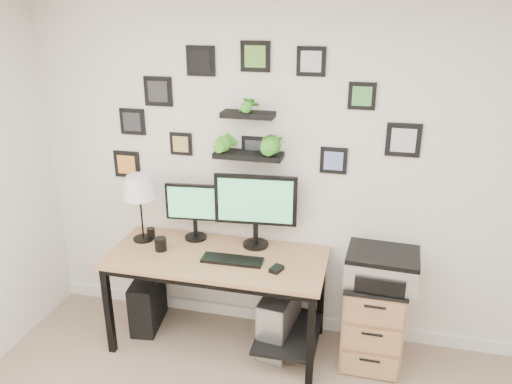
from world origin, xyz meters
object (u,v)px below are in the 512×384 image
(mug, at_px, (161,244))
(printer, at_px, (382,267))
(table_lamp, at_px, (139,189))
(monitor_left, at_px, (194,207))
(pc_tower_black, at_px, (148,302))
(file_cabinet, at_px, (372,318))
(desk, at_px, (223,269))
(pc_tower_grey, at_px, (279,320))
(monitor_right, at_px, (256,205))

(mug, distance_m, printer, 1.61)
(table_lamp, bearing_deg, printer, -2.11)
(printer, bearing_deg, monitor_left, 172.90)
(table_lamp, xyz_separation_m, mug, (0.21, -0.14, -0.37))
(pc_tower_black, bearing_deg, file_cabinet, -7.01)
(monitor_left, bearing_deg, file_cabinet, -5.87)
(monitor_left, bearing_deg, desk, -35.51)
(desk, bearing_deg, table_lamp, 172.30)
(monitor_left, distance_m, table_lamp, 0.44)
(desk, height_order, file_cabinet, desk)
(file_cabinet, bearing_deg, monitor_left, 174.13)
(pc_tower_grey, height_order, file_cabinet, file_cabinet)
(file_cabinet, bearing_deg, desk, -177.01)
(printer, bearing_deg, desk, -178.79)
(pc_tower_grey, xyz_separation_m, printer, (0.71, 0.01, 0.55))
(mug, distance_m, pc_tower_grey, 1.06)
(table_lamp, relative_size, file_cabinet, 0.79)
(file_cabinet, distance_m, printer, 0.45)
(desk, bearing_deg, monitor_left, 144.49)
(table_lamp, relative_size, pc_tower_black, 1.25)
(pc_tower_grey, bearing_deg, printer, 0.75)
(monitor_left, distance_m, pc_tower_grey, 1.07)
(file_cabinet, bearing_deg, printer, -48.47)
(pc_tower_black, bearing_deg, pc_tower_grey, -8.96)
(desk, distance_m, pc_tower_black, 0.78)
(monitor_left, xyz_separation_m, pc_tower_grey, (0.71, -0.19, -0.78))
(table_lamp, relative_size, pc_tower_grey, 1.07)
(pc_tower_grey, bearing_deg, table_lamp, 176.05)
(monitor_right, bearing_deg, mug, -160.89)
(mug, xyz_separation_m, file_cabinet, (1.58, 0.10, -0.46))
(desk, bearing_deg, pc_tower_black, 176.37)
(desk, relative_size, pc_tower_black, 3.77)
(table_lamp, distance_m, printer, 1.86)
(printer, bearing_deg, table_lamp, 177.89)
(monitor_right, distance_m, pc_tower_grey, 0.90)
(monitor_left, height_order, monitor_right, monitor_right)
(monitor_right, bearing_deg, desk, -137.65)
(desk, xyz_separation_m, file_cabinet, (1.11, 0.06, -0.29))
(pc_tower_grey, height_order, printer, printer)
(desk, bearing_deg, monitor_right, 42.35)
(pc_tower_black, distance_m, pc_tower_grey, 1.09)
(desk, distance_m, pc_tower_grey, 0.58)
(monitor_left, xyz_separation_m, mug, (-0.18, -0.25, -0.21))
(pc_tower_black, xyz_separation_m, pc_tower_grey, (1.09, -0.03, 0.02))
(monitor_right, relative_size, pc_tower_grey, 1.24)
(desk, height_order, monitor_right, monitor_right)
(desk, xyz_separation_m, pc_tower_black, (-0.66, 0.04, -0.41))
(monitor_left, distance_m, mug, 0.38)
(mug, relative_size, file_cabinet, 0.15)
(file_cabinet, relative_size, printer, 1.34)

